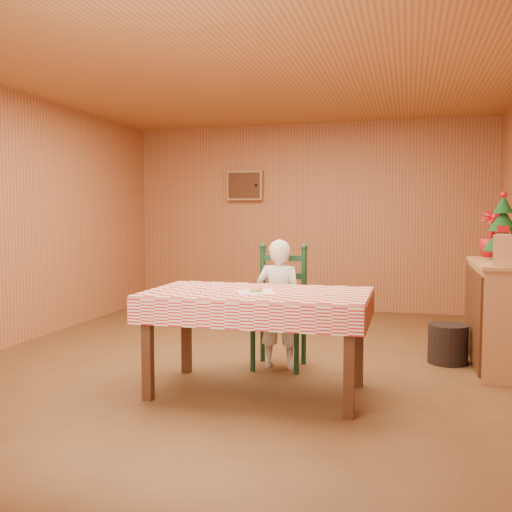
% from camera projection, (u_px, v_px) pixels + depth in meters
% --- Properties ---
extents(ground, '(6.00, 6.00, 0.00)m').
position_uv_depth(ground, '(250.00, 361.00, 5.22)').
color(ground, brown).
rests_on(ground, ground).
extents(cabin_walls, '(5.10, 6.05, 2.65)m').
position_uv_depth(cabin_walls, '(265.00, 165.00, 5.60)').
color(cabin_walls, '#AD683E').
rests_on(cabin_walls, ground).
extents(dining_table, '(1.66, 0.96, 0.77)m').
position_uv_depth(dining_table, '(257.00, 302.00, 4.25)').
color(dining_table, '#492613').
rests_on(dining_table, ground).
extents(ladder_chair, '(0.44, 0.40, 1.08)m').
position_uv_depth(ladder_chair, '(280.00, 309.00, 5.02)').
color(ladder_chair, black).
rests_on(ladder_chair, ground).
extents(seated_child, '(0.41, 0.27, 1.12)m').
position_uv_depth(seated_child, '(279.00, 304.00, 4.96)').
color(seated_child, white).
rests_on(seated_child, ground).
extents(napkin, '(0.34, 0.34, 0.00)m').
position_uv_depth(napkin, '(256.00, 292.00, 4.19)').
color(napkin, white).
rests_on(napkin, dining_table).
extents(donut, '(0.13, 0.13, 0.03)m').
position_uv_depth(donut, '(256.00, 289.00, 4.19)').
color(donut, gold).
rests_on(donut, napkin).
extents(shelf_unit, '(0.54, 1.24, 0.93)m').
position_uv_depth(shelf_unit, '(504.00, 315.00, 4.98)').
color(shelf_unit, tan).
rests_on(shelf_unit, ground).
extents(christmas_tree, '(0.34, 0.34, 0.62)m').
position_uv_depth(christmas_tree, '(503.00, 229.00, 5.16)').
color(christmas_tree, '#492613').
rests_on(christmas_tree, shelf_unit).
extents(flower_arrangement, '(0.26, 0.26, 0.45)m').
position_uv_depth(flower_arrangement, '(492.00, 234.00, 5.46)').
color(flower_arrangement, '#A50F14').
rests_on(flower_arrangement, shelf_unit).
extents(storage_bin, '(0.43, 0.43, 0.35)m').
position_uv_depth(storage_bin, '(448.00, 344.00, 5.13)').
color(storage_bin, black).
rests_on(storage_bin, ground).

